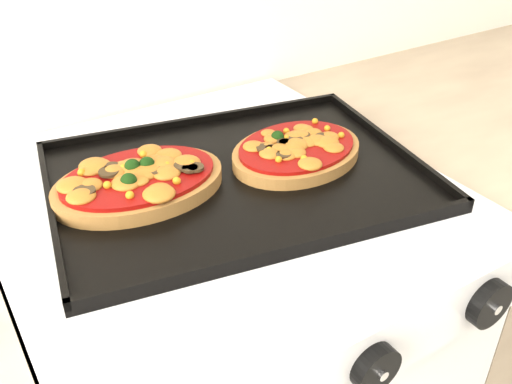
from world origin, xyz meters
TOP-DOWN VIEW (x-y plane):
  - control_panel at (-0.00, 1.39)m, footprint 0.60×0.02m
  - knob_center at (0.00, 1.37)m, footprint 0.06×0.02m
  - knob_right at (0.18, 1.37)m, footprint 0.06×0.02m
  - baking_tray at (0.03, 1.69)m, footprint 0.57×0.46m
  - pizza_left at (-0.10, 1.72)m, footprint 0.24×0.17m
  - pizza_right at (0.13, 1.68)m, footprint 0.23×0.19m

SIDE VIEW (x-z plane):
  - control_panel at x=0.00m, z-range 0.81..0.90m
  - knob_center at x=0.00m, z-range 0.83..0.88m
  - knob_right at x=0.18m, z-range 0.82..0.89m
  - baking_tray at x=0.03m, z-range 0.91..0.93m
  - pizza_right at x=0.13m, z-range 0.92..0.95m
  - pizza_left at x=-0.10m, z-range 0.92..0.95m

